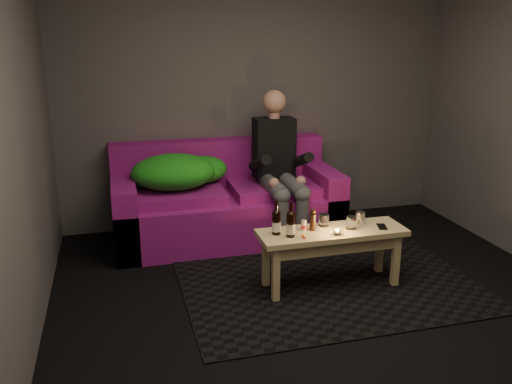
{
  "coord_description": "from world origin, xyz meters",
  "views": [
    {
      "loc": [
        -1.43,
        -3.11,
        1.96
      ],
      "look_at": [
        -0.26,
        1.31,
        0.59
      ],
      "focal_mm": 38.0,
      "sensor_mm": 36.0,
      "label": 1
    }
  ],
  "objects_px": {
    "beer_bottle_a": "(276,222)",
    "beer_bottle_b": "(291,224)",
    "person": "(279,165)",
    "steel_cup": "(360,218)",
    "sofa": "(226,204)",
    "coffee_table": "(332,240)"
  },
  "relations": [
    {
      "from": "coffee_table",
      "to": "sofa",
      "type": "bearing_deg",
      "value": 114.37
    },
    {
      "from": "sofa",
      "to": "beer_bottle_b",
      "type": "xyz_separation_m",
      "value": [
        0.22,
        -1.33,
        0.24
      ]
    },
    {
      "from": "beer_bottle_a",
      "to": "person",
      "type": "bearing_deg",
      "value": 71.88
    },
    {
      "from": "sofa",
      "to": "person",
      "type": "distance_m",
      "value": 0.66
    },
    {
      "from": "coffee_table",
      "to": "beer_bottle_b",
      "type": "height_order",
      "value": "beer_bottle_b"
    },
    {
      "from": "person",
      "to": "beer_bottle_b",
      "type": "distance_m",
      "value": 1.2
    },
    {
      "from": "beer_bottle_b",
      "to": "sofa",
      "type": "bearing_deg",
      "value": 99.52
    },
    {
      "from": "coffee_table",
      "to": "steel_cup",
      "type": "relative_size",
      "value": 11.31
    },
    {
      "from": "person",
      "to": "beer_bottle_a",
      "type": "xyz_separation_m",
      "value": [
        -0.35,
        -1.08,
        -0.17
      ]
    },
    {
      "from": "sofa",
      "to": "beer_bottle_a",
      "type": "xyz_separation_m",
      "value": [
        0.13,
        -1.25,
        0.24
      ]
    },
    {
      "from": "person",
      "to": "beer_bottle_a",
      "type": "height_order",
      "value": "person"
    },
    {
      "from": "steel_cup",
      "to": "person",
      "type": "bearing_deg",
      "value": 109.07
    },
    {
      "from": "person",
      "to": "steel_cup",
      "type": "distance_m",
      "value": 1.12
    },
    {
      "from": "coffee_table",
      "to": "steel_cup",
      "type": "distance_m",
      "value": 0.31
    },
    {
      "from": "coffee_table",
      "to": "person",
      "type": "bearing_deg",
      "value": 94.77
    },
    {
      "from": "beer_bottle_b",
      "to": "steel_cup",
      "type": "relative_size",
      "value": 2.61
    },
    {
      "from": "beer_bottle_a",
      "to": "beer_bottle_b",
      "type": "xyz_separation_m",
      "value": [
        0.09,
        -0.08,
        0.0
      ]
    },
    {
      "from": "sofa",
      "to": "person",
      "type": "bearing_deg",
      "value": -19.62
    },
    {
      "from": "sofa",
      "to": "beer_bottle_b",
      "type": "bearing_deg",
      "value": -80.48
    },
    {
      "from": "sofa",
      "to": "beer_bottle_a",
      "type": "distance_m",
      "value": 1.28
    },
    {
      "from": "beer_bottle_a",
      "to": "sofa",
      "type": "bearing_deg",
      "value": 96.13
    },
    {
      "from": "coffee_table",
      "to": "steel_cup",
      "type": "bearing_deg",
      "value": 14.71
    }
  ]
}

